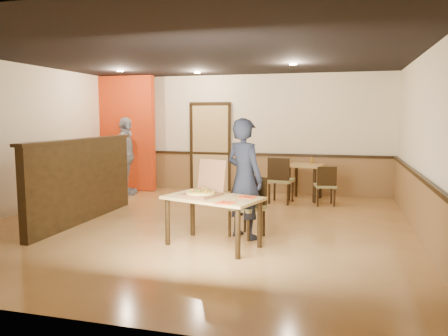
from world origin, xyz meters
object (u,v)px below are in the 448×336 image
object	(u,v)px
side_table	(305,173)
passerby	(126,156)
diner_chair	(250,204)
side_chair_left	(280,178)
pizza_box	(203,191)
main_table	(213,204)
diner	(244,179)
side_chair_right	(326,184)
condiment	(312,161)

from	to	relation	value
side_table	passerby	world-z (taller)	passerby
diner_chair	passerby	world-z (taller)	passerby
side_chair_left	pizza_box	world-z (taller)	pizza_box
main_table	pizza_box	world-z (taller)	pizza_box
main_table	side_table	distance (m)	4.00
passerby	diner	bearing A→B (deg)	-142.62
main_table	side_chair_right	xyz separation A→B (m)	(1.42, 3.27, -0.15)
passerby	diner_chair	bearing A→B (deg)	-140.82
side_chair_right	diner	size ratio (longest dim) A/B	0.46
main_table	diner_chair	xyz separation A→B (m)	(0.38, 0.68, -0.11)
main_table	diner	world-z (taller)	diner
diner_chair	passerby	distance (m)	4.47
side_table	side_chair_right	bearing A→B (deg)	-52.77
diner	passerby	distance (m)	4.50
side_chair_left	diner	distance (m)	2.75
diner	passerby	xyz separation A→B (m)	(-3.46, 2.87, 0.00)
condiment	side_chair_left	bearing A→B (deg)	-127.53
passerby	condiment	distance (m)	4.26
diner_chair	side_chair_left	bearing A→B (deg)	114.74
diner	side_chair_left	bearing A→B (deg)	-63.03
diner	condiment	size ratio (longest dim) A/B	12.51
main_table	passerby	bearing A→B (deg)	149.90
diner	pizza_box	bearing A→B (deg)	74.92
pizza_box	side_chair_left	bearing A→B (deg)	96.67
side_table	condiment	size ratio (longest dim) A/B	5.82
side_chair_left	diner_chair	bearing A→B (deg)	95.17
diner	diner_chair	bearing A→B (deg)	-81.36
diner_chair	pizza_box	distance (m)	0.88
pizza_box	passerby	bearing A→B (deg)	149.80
diner_chair	condiment	bearing A→B (deg)	105.43
side_chair_right	diner_chair	bearing A→B (deg)	55.82
main_table	side_table	size ratio (longest dim) A/B	1.78
diner_chair	pizza_box	world-z (taller)	pizza_box
passerby	pizza_box	xyz separation A→B (m)	(2.96, -3.36, -0.13)
diner	passerby	size ratio (longest dim) A/B	1.00
side_chair_right	side_table	bearing A→B (deg)	-65.19
diner_chair	side_chair_right	bearing A→B (deg)	95.52
diner	condiment	distance (m)	3.57
diner	main_table	bearing A→B (deg)	89.42
diner_chair	pizza_box	bearing A→B (deg)	-104.26
side_chair_right	side_table	size ratio (longest dim) A/B	0.98
main_table	side_chair_right	distance (m)	3.57
pizza_box	condiment	xyz separation A→B (m)	(1.25, 3.98, 0.07)
side_chair_left	condiment	world-z (taller)	side_chair_left
passerby	condiment	xyz separation A→B (m)	(4.22, 0.62, -0.06)
main_table	diner_chair	world-z (taller)	diner_chair
passerby	condiment	bearing A→B (deg)	-94.60
main_table	diner_chair	distance (m)	0.78
side_chair_right	diner	world-z (taller)	diner
diner_chair	pizza_box	xyz separation A→B (m)	(-0.55, -0.62, 0.27)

